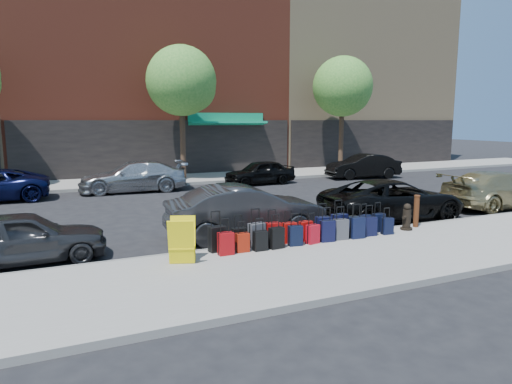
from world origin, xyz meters
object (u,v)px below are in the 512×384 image
tree_right (344,88)px  fire_hydrant (407,218)px  tree_center (184,83)px  car_far_1 (133,177)px  bollard (416,211)px  car_far_3 (363,166)px  display_rack (182,241)px  car_near_1 (246,211)px  car_near_0 (23,238)px  car_near_3 (500,190)px  suitcase_front_5 (305,231)px  car_near_2 (393,200)px  car_far_2 (260,172)px

tree_right → fire_hydrant: (-7.74, -14.45, -4.89)m
tree_center → car_far_1: tree_center is taller
bollard → car_far_3: 13.14m
display_rack → car_far_3: 18.47m
display_rack → car_far_3: (14.16, 11.87, 0.05)m
tree_right → car_near_1: 18.27m
tree_right → car_near_0: 22.73m
car_near_1 → car_near_3: 10.82m
suitcase_front_5 → car_near_2: bearing=11.6°
car_far_1 → car_far_3: size_ratio=1.16×
car_near_2 → car_far_2: car_near_2 is taller
car_near_2 → car_near_3: size_ratio=1.02×
fire_hydrant → bollard: bollard is taller
display_rack → car_far_1: bearing=106.8°
tree_right → tree_center: bearing=180.0°
fire_hydrant → car_near_2: size_ratio=0.16×
tree_right → bollard: 16.70m
car_near_0 → car_near_3: (16.69, 0.25, 0.08)m
tree_right → car_near_3: (-1.42, -12.64, -4.69)m
car_near_0 → car_far_1: bearing=-24.7°
bollard → fire_hydrant: bearing=-162.6°
suitcase_front_5 → car_near_3: (9.75, 1.68, 0.30)m
car_far_2 → car_far_3: car_far_3 is taller
bollard → car_near_1: (-5.02, 1.56, 0.11)m
bollard → car_near_2: car_near_2 is taller
display_rack → car_far_2: 14.15m
suitcase_front_5 → display_rack: (-3.57, -0.50, 0.24)m
car_near_1 → car_far_1: bearing=12.4°
tree_center → tree_right: 10.50m
car_far_2 → car_near_0: bearing=-51.0°
car_near_1 → car_near_2: bearing=-85.7°
tree_center → car_far_1: bearing=-142.0°
car_near_3 → tree_right: bearing=-5.3°
fire_hydrant → car_far_1: bearing=97.5°
display_rack → car_near_1: size_ratio=0.22×
display_rack → car_near_1: (2.50, 2.08, 0.10)m
tree_center → car_far_2: tree_center is taller
car_near_0 → car_near_1: size_ratio=0.81×
tree_center → bollard: 15.41m
car_far_1 → suitcase_front_5: bearing=16.9°
car_far_1 → bollard: bearing=33.5°
suitcase_front_5 → bollard: 3.95m
tree_center → car_near_0: (-7.61, -12.89, -4.77)m
tree_right → car_near_1: bearing=-133.9°
car_near_1 → car_near_3: bearing=-86.0°
car_near_2 → car_near_3: bearing=-86.4°
car_near_1 → car_near_2: car_near_1 is taller
suitcase_front_5 → car_far_2: bearing=62.2°
bollard → car_far_2: size_ratio=0.26×
tree_center → display_rack: 16.13m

